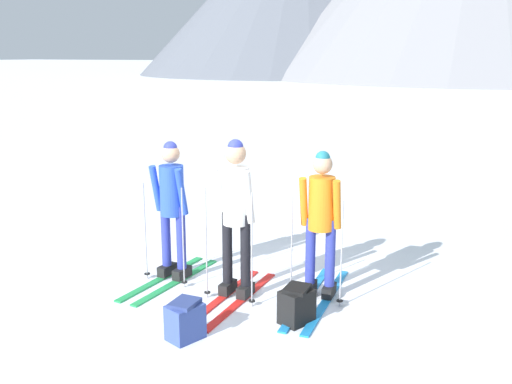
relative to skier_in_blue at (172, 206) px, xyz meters
name	(u,v)px	position (x,y,z in m)	size (l,w,h in m)	color
ground_plane	(239,285)	(0.79, 0.13, -0.89)	(400.00, 400.00, 0.00)	white
skier_in_blue	(172,206)	(0.00, 0.00, 0.00)	(0.61, 1.59, 1.64)	green
skier_in_white	(236,212)	(0.91, -0.18, 0.07)	(0.61, 1.64, 1.74)	red
skier_in_orange	(321,217)	(1.74, 0.21, 0.01)	(0.61, 1.80, 1.62)	#1E84D1
backpack_on_snow_front	(297,305)	(1.74, -0.51, -0.70)	(0.34, 0.39, 0.38)	black
backpack_on_snow_beside	(185,320)	(0.90, -1.25, -0.70)	(0.34, 0.38, 0.38)	#384C99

